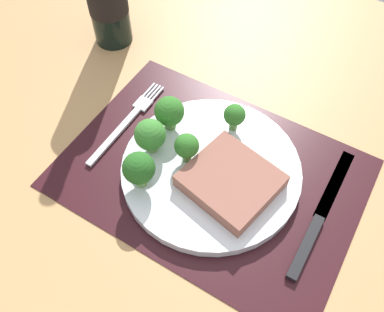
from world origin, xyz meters
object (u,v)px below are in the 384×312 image
at_px(plate, 211,169).
at_px(knife, 318,221).
at_px(fork, 127,121).
at_px(steak, 231,181).

relative_size(plate, knife, 1.14).
bearing_deg(knife, fork, 177.17).
xyz_separation_m(fork, knife, (0.33, -0.01, 0.00)).
bearing_deg(steak, knife, 8.59).
relative_size(plate, fork, 1.37).
height_order(steak, knife, steak).
height_order(steak, fork, steak).
distance_m(steak, knife, 0.13).
distance_m(fork, knife, 0.33).
height_order(plate, fork, plate).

